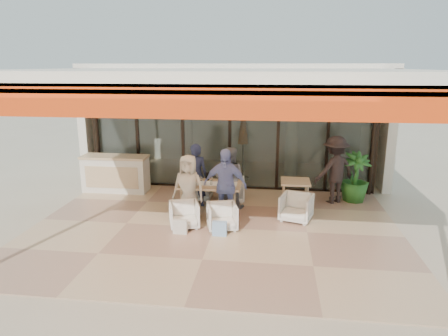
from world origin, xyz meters
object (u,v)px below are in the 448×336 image
(chair_far_left, at_px, (200,188))
(diner_navy, at_px, (196,175))
(side_chair, at_px, (296,206))
(diner_grey, at_px, (229,178))
(chair_near_right, at_px, (222,215))
(diner_periwinkle, at_px, (225,185))
(host_counter, at_px, (116,173))
(chair_far_right, at_px, (231,188))
(dining_table, at_px, (209,186))
(chair_near_left, at_px, (184,214))
(side_table, at_px, (295,185))
(standing_woman, at_px, (335,170))
(potted_palm, at_px, (355,177))
(diner_cream, at_px, (189,188))

(chair_far_left, xyz_separation_m, diner_navy, (0.00, -0.50, 0.50))
(side_chair, bearing_deg, diner_grey, 173.39)
(side_chair, bearing_deg, chair_near_right, -139.90)
(diner_periwinkle, bearing_deg, diner_navy, 139.31)
(host_counter, height_order, chair_far_right, host_counter)
(dining_table, height_order, diner_periwinkle, diner_periwinkle)
(chair_near_left, xyz_separation_m, diner_periwinkle, (0.84, 0.50, 0.53))
(side_table, height_order, standing_woman, standing_woman)
(chair_far_right, distance_m, standing_woman, 2.70)
(chair_far_right, height_order, diner_grey, diner_grey)
(dining_table, xyz_separation_m, diner_periwinkle, (0.43, -0.46, 0.16))
(chair_far_left, xyz_separation_m, potted_palm, (4.03, 0.35, 0.34))
(chair_near_left, height_order, diner_navy, diner_navy)
(diner_grey, distance_m, side_chair, 1.81)
(chair_far_left, relative_size, potted_palm, 0.48)
(chair_near_left, bearing_deg, diner_cream, 71.85)
(diner_navy, distance_m, side_table, 2.47)
(chair_near_right, height_order, diner_cream, diner_cream)
(chair_near_right, bearing_deg, side_table, 26.50)
(chair_far_right, bearing_deg, diner_navy, 25.24)
(host_counter, xyz_separation_m, side_table, (4.94, -0.84, 0.11))
(chair_far_right, relative_size, potted_palm, 0.53)
(chair_near_left, bearing_deg, host_counter, 119.01)
(host_counter, bearing_deg, chair_far_left, -9.18)
(diner_navy, bearing_deg, side_chair, 165.95)
(chair_near_right, relative_size, standing_woman, 0.36)
(side_table, bearing_deg, diner_cream, -158.77)
(diner_navy, xyz_separation_m, potted_palm, (4.03, 0.85, -0.15))
(chair_far_right, relative_size, diner_periwinkle, 0.41)
(chair_near_right, relative_size, side_chair, 0.92)
(chair_far_left, xyz_separation_m, side_table, (2.46, -0.44, 0.32))
(dining_table, xyz_separation_m, standing_woman, (3.07, 1.13, 0.20))
(chair_far_right, height_order, potted_palm, potted_palm)
(dining_table, distance_m, potted_palm, 3.84)
(host_counter, distance_m, diner_cream, 3.08)
(diner_cream, distance_m, side_table, 2.64)
(side_table, bearing_deg, chair_near_left, -149.39)
(diner_navy, distance_m, diner_grey, 0.84)
(host_counter, xyz_separation_m, potted_palm, (6.51, -0.05, 0.13))
(diner_cream, bearing_deg, diner_grey, 57.16)
(chair_near_left, height_order, side_chair, side_chair)
(side_table, distance_m, side_chair, 0.80)
(dining_table, bearing_deg, chair_far_left, 113.59)
(dining_table, height_order, diner_navy, diner_navy)
(dining_table, xyz_separation_m, chair_near_left, (-0.41, -0.96, -0.37))
(side_table, relative_size, standing_woman, 0.42)
(diner_cream, bearing_deg, chair_far_left, 100.19)
(host_counter, relative_size, chair_near_left, 2.90)
(side_table, xyz_separation_m, side_chair, (0.00, -0.75, -0.29))
(host_counter, distance_m, chair_far_right, 3.35)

